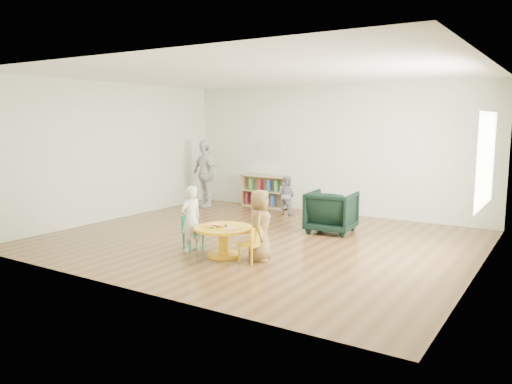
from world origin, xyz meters
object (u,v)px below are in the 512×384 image
adult_caretaker (205,174)px  child_right (260,225)px  child_left (191,219)px  bookshelf (265,191)px  kid_chair_left (192,231)px  toddler (286,195)px  kid_chair_right (253,243)px  activity_table (224,236)px  armchair (331,212)px

adult_caretaker → child_right: bearing=-22.0°
child_left → bookshelf: bearing=-152.8°
child_right → child_left: bearing=72.8°
kid_chair_left → toddler: toddler is taller
kid_chair_right → adult_caretaker: size_ratio=0.34×
activity_table → kid_chair_right: size_ratio=1.68×
activity_table → kid_chair_right: 0.56m
activity_table → child_left: (-0.60, -0.05, 0.21)m
activity_table → bookshelf: 4.38m
kid_chair_right → armchair: 2.43m
activity_table → bookshelf: bearing=113.3°
child_left → child_right: 1.19m
child_left → toddler: 3.50m
armchair → child_left: size_ratio=0.81×
kid_chair_left → bookshelf: bearing=-140.3°
bookshelf → activity_table: bearing=-66.7°
armchair → adult_caretaker: adult_caretaker is taller
kid_chair_right → child_left: size_ratio=0.52×
bookshelf → kid_chair_right: bearing=-60.7°
kid_chair_right → adult_caretaker: bearing=52.7°
child_right → toddler: child_right is taller
toddler → adult_caretaker: size_ratio=0.54×
activity_table → child_left: 0.63m
child_right → toddler: size_ratio=1.22×
activity_table → bookshelf: size_ratio=0.74×
child_right → toddler: (-1.42, 3.36, -0.09)m
child_left → kid_chair_left: bearing=-134.0°
kid_chair_left → bookshelf: (-1.05, 3.95, 0.08)m
bookshelf → armchair: (2.44, -1.67, 0.01)m
activity_table → armchair: size_ratio=1.06×
kid_chair_left → adult_caretaker: size_ratio=0.34×
kid_chair_left → kid_chair_right: 1.25m
activity_table → armchair: armchair is taller
kid_chair_left → child_right: bearing=115.3°
bookshelf → toddler: size_ratio=1.40×
toddler → bookshelf: bearing=-24.9°
child_right → toddler: bearing=-0.6°
child_right → adult_caretaker: size_ratio=0.66×
activity_table → child_right: (0.59, 0.09, 0.21)m
armchair → adult_caretaker: size_ratio=0.53×
child_right → toddler: 3.65m
activity_table → adult_caretaker: adult_caretaker is taller
child_left → toddler: bearing=-164.5°
child_left → child_right: size_ratio=0.99×
activity_table → toddler: bearing=103.6°
kid_chair_right → child_right: 0.28m
activity_table → adult_caretaker: bearing=131.9°
bookshelf → armchair: size_ratio=1.44×
armchair → toddler: toddler is taller
adult_caretaker → armchair: bearing=5.8°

